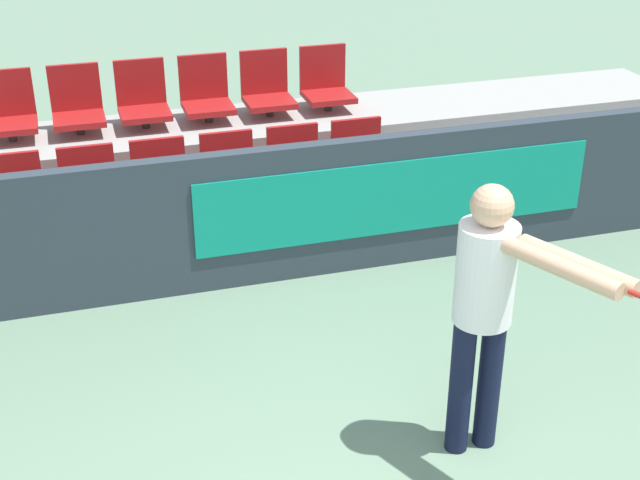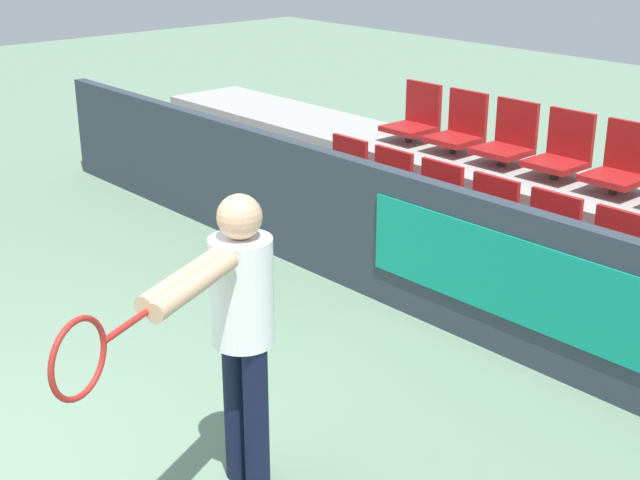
% 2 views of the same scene
% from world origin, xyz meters
% --- Properties ---
extents(barrier_wall, '(9.89, 0.14, 1.06)m').
position_xyz_m(barrier_wall, '(0.03, 3.64, 0.53)').
color(barrier_wall, '#2D3842').
rests_on(barrier_wall, ground).
extents(bleacher_tier_front, '(9.49, 0.97, 0.38)m').
position_xyz_m(bleacher_tier_front, '(0.00, 4.20, 0.19)').
color(bleacher_tier_front, '#9E9E99').
rests_on(bleacher_tier_front, ground).
extents(bleacher_tier_middle, '(9.49, 0.97, 0.76)m').
position_xyz_m(bleacher_tier_middle, '(0.00, 5.17, 0.38)').
color(bleacher_tier_middle, '#9E9E99').
rests_on(bleacher_tier_middle, ground).
extents(stadium_chair_0, '(0.43, 0.42, 0.55)m').
position_xyz_m(stadium_chair_0, '(-1.37, 4.33, 0.60)').
color(stadium_chair_0, '#333333').
rests_on(stadium_chair_0, bleacher_tier_front).
extents(stadium_chair_1, '(0.43, 0.42, 0.55)m').
position_xyz_m(stadium_chair_1, '(-0.82, 4.33, 0.60)').
color(stadium_chair_1, '#333333').
rests_on(stadium_chair_1, bleacher_tier_front).
extents(stadium_chair_2, '(0.43, 0.42, 0.55)m').
position_xyz_m(stadium_chair_2, '(-0.27, 4.33, 0.60)').
color(stadium_chair_2, '#333333').
rests_on(stadium_chair_2, bleacher_tier_front).
extents(stadium_chair_3, '(0.43, 0.42, 0.55)m').
position_xyz_m(stadium_chair_3, '(0.27, 4.33, 0.60)').
color(stadium_chair_3, '#333333').
rests_on(stadium_chair_3, bleacher_tier_front).
extents(stadium_chair_4, '(0.43, 0.42, 0.55)m').
position_xyz_m(stadium_chair_4, '(0.82, 4.33, 0.60)').
color(stadium_chair_4, '#333333').
rests_on(stadium_chair_4, bleacher_tier_front).
extents(stadium_chair_5, '(0.43, 0.42, 0.55)m').
position_xyz_m(stadium_chair_5, '(1.37, 4.33, 0.60)').
color(stadium_chair_5, '#333333').
rests_on(stadium_chair_5, bleacher_tier_front).
extents(stadium_chair_6, '(0.43, 0.42, 0.55)m').
position_xyz_m(stadium_chair_6, '(-1.37, 5.30, 0.98)').
color(stadium_chair_6, '#333333').
rests_on(stadium_chair_6, bleacher_tier_middle).
extents(stadium_chair_7, '(0.43, 0.42, 0.55)m').
position_xyz_m(stadium_chair_7, '(-0.82, 5.30, 0.98)').
color(stadium_chair_7, '#333333').
rests_on(stadium_chair_7, bleacher_tier_middle).
extents(stadium_chair_8, '(0.43, 0.42, 0.55)m').
position_xyz_m(stadium_chair_8, '(-0.27, 5.30, 0.98)').
color(stadium_chair_8, '#333333').
rests_on(stadium_chair_8, bleacher_tier_middle).
extents(stadium_chair_9, '(0.43, 0.42, 0.55)m').
position_xyz_m(stadium_chair_9, '(0.27, 5.30, 0.98)').
color(stadium_chair_9, '#333333').
rests_on(stadium_chair_9, bleacher_tier_middle).
extents(stadium_chair_10, '(0.43, 0.42, 0.55)m').
position_xyz_m(stadium_chair_10, '(0.82, 5.30, 0.98)').
color(stadium_chair_10, '#333333').
rests_on(stadium_chair_10, bleacher_tier_middle).
extents(stadium_chair_11, '(0.43, 0.42, 0.55)m').
position_xyz_m(stadium_chair_11, '(1.37, 5.30, 0.98)').
color(stadium_chair_11, '#333333').
rests_on(stadium_chair_11, bleacher_tier_middle).
extents(tennis_player, '(0.76, 1.43, 1.62)m').
position_xyz_m(tennis_player, '(1.08, 1.35, 1.00)').
color(tennis_player, black).
rests_on(tennis_player, ground).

